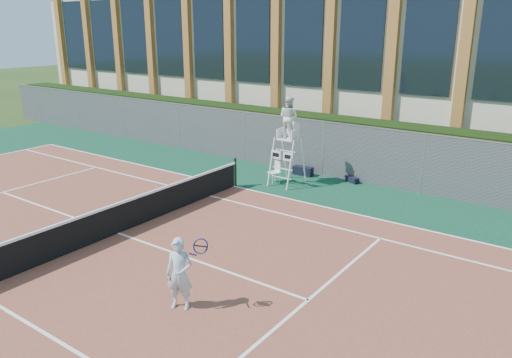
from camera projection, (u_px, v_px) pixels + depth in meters
The scene contains 12 objects.
ground at pixel (118, 234), 14.60m from camera, with size 120.00×120.00×0.00m, color #233814.
apron at pixel (144, 223), 15.37m from camera, with size 36.00×20.00×0.01m, color #0C371E.
tennis_court at pixel (118, 233), 14.59m from camera, with size 23.77×10.97×0.02m, color brown.
tennis_net at pixel (117, 217), 14.44m from camera, with size 0.10×11.30×1.10m.
fence at pixel (281, 143), 21.11m from camera, with size 40.00×0.06×2.20m, color #595E60, non-canonical shape.
hedge at pixel (296, 138), 22.04m from camera, with size 40.00×1.40×2.20m, color black.
building at pixel (373, 58), 27.32m from camera, with size 45.00×10.60×8.22m.
umpire_chair at pixel (289, 120), 18.54m from camera, with size 0.95×1.46×3.40m.
plastic_chair at pixel (276, 170), 19.26m from camera, with size 0.51×0.51×0.83m.
sports_bag_near at pixel (303, 171), 20.30m from camera, with size 0.82×0.33×0.35m, color black.
sports_bag_far at pixel (352, 180), 19.34m from camera, with size 0.54×0.23×0.21m, color black.
tennis_player at pixel (180, 274), 10.51m from camera, with size 0.96×0.72×1.63m.
Camera 1 is at (11.14, -8.59, 5.84)m, focal length 35.00 mm.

